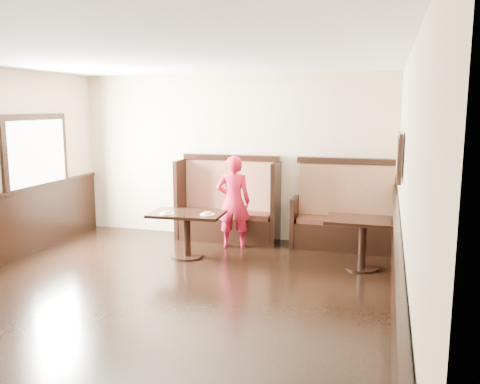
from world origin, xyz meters
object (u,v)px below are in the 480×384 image
at_px(booth_neighbor, 344,219).
at_px(table_neighbor, 363,232).
at_px(table_main, 187,223).
at_px(booth_main, 228,209).
at_px(child, 233,202).

height_order(booth_neighbor, table_neighbor, booth_neighbor).
bearing_deg(table_neighbor, table_main, -175.27).
bearing_deg(table_neighbor, booth_main, 156.77).
distance_m(booth_neighbor, table_neighbor, 1.07).
bearing_deg(booth_neighbor, table_main, -151.78).
relative_size(booth_neighbor, child, 1.10).
bearing_deg(booth_neighbor, child, -165.16).
height_order(booth_neighbor, table_main, booth_neighbor).
height_order(booth_main, booth_neighbor, same).
height_order(table_main, child, child).
relative_size(booth_main, table_main, 1.56).
xyz_separation_m(booth_neighbor, table_main, (-2.23, -1.20, 0.05)).
xyz_separation_m(booth_main, child, (0.23, -0.46, 0.22)).
distance_m(table_main, table_neighbor, 2.58).
distance_m(booth_main, table_neighbor, 2.51).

